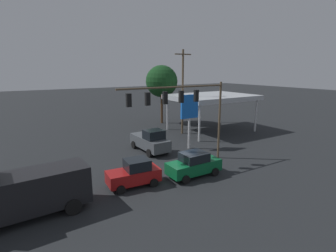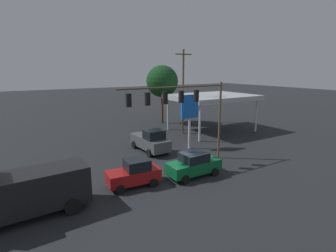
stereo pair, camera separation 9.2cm
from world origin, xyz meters
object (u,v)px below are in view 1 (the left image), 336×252
Objects in this scene: hatchback_crossing at (134,173)px; pickup_parked at (150,141)px; delivery_truck at (22,191)px; price_sign at (189,110)px; street_tree at (162,81)px; utility_pole at (183,90)px; traffic_signal_assembly at (182,103)px; sedan_waiting at (194,164)px.

pickup_parked is at bearing -121.81° from hatchback_crossing.
delivery_truck is (11.93, 7.33, 0.58)m from pickup_parked.
price_sign reaches higher than delivery_truck.
price_sign reaches higher than pickup_parked.
price_sign is at bearing 71.96° from street_tree.
price_sign is at bearing -144.43° from hatchback_crossing.
utility_pole is at bearing 81.08° from street_tree.
traffic_signal_assembly is 11.91m from utility_pole.
pickup_parked is at bearing 32.80° from utility_pole.
street_tree is (-20.21, -19.26, 4.78)m from delivery_truck.
street_tree is (-7.97, -17.09, 0.85)m from traffic_signal_assembly.
utility_pole is 1.86× the size of price_sign.
traffic_signal_assembly is 2.58× the size of hatchback_crossing.
street_tree is (-13.07, -18.52, 5.53)m from hatchback_crossing.
traffic_signal_assembly reaches higher than hatchback_crossing.
street_tree is (-4.29, -13.15, 2.28)m from price_sign.
traffic_signal_assembly reaches higher than pickup_parked.
hatchback_crossing is at bearing 31.42° from price_sign.
pickup_parked is 7.43m from sedan_waiting.
traffic_signal_assembly is at bearing 65.00° from street_tree.
street_tree is at bearing -98.92° from utility_pole.
pickup_parked is (-4.79, -6.60, 0.16)m from hatchback_crossing.
utility_pole is (-6.82, -9.77, 0.03)m from traffic_signal_assembly.
traffic_signal_assembly is 0.94× the size of utility_pole.
traffic_signal_assembly reaches higher than delivery_truck.
traffic_signal_assembly is 1.13× the size of street_tree.
pickup_parked is (3.99, -1.23, -3.08)m from price_sign.
pickup_parked reaches higher than sedan_waiting.
sedan_waiting is (0.01, 7.43, -0.16)m from pickup_parked.
sedan_waiting is 0.64× the size of delivery_truck.
pickup_parked is at bearing -90.26° from sedan_waiting.
price_sign is 10.79m from hatchback_crossing.
price_sign is 1.47× the size of hatchback_crossing.
utility_pole is 9.63m from pickup_parked.
utility_pole is 14.75m from sedan_waiting.
sedan_waiting is at bearing 66.81° from street_tree.
price_sign is 1.10× the size of pickup_parked.
utility_pole is at bearing -124.94° from traffic_signal_assembly.
pickup_parked is at bearing -151.53° from delivery_truck.
pickup_parked reaches higher than hatchback_crossing.
street_tree is at bearing -139.49° from delivery_truck.
pickup_parked is at bearing -17.16° from price_sign.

